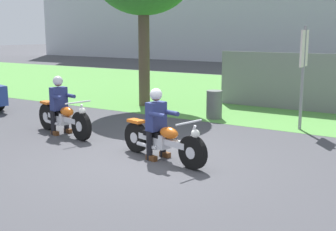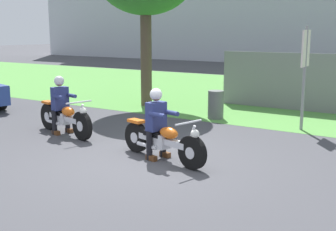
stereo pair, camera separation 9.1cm
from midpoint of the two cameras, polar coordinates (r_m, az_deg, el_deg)
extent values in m
plane|color=#424247|center=(8.49, -3.24, -5.93)|extent=(120.00, 120.00, 0.00)
cube|color=#549342|center=(17.35, 16.03, 2.41)|extent=(60.00, 12.00, 0.01)
cylinder|color=black|center=(7.90, 2.92, -4.86)|extent=(0.64, 0.27, 0.63)
cylinder|color=silver|center=(7.90, 2.92, -4.86)|extent=(0.25, 0.19, 0.22)
cylinder|color=black|center=(9.03, -4.48, -2.85)|extent=(0.64, 0.27, 0.63)
cylinder|color=silver|center=(9.03, -4.48, -2.85)|extent=(0.25, 0.19, 0.22)
cube|color=silver|center=(8.43, -1.03, -3.27)|extent=(1.27, 0.45, 0.12)
cube|color=silver|center=(8.47, -1.26, -3.34)|extent=(0.37, 0.31, 0.28)
ellipsoid|color=orange|center=(8.26, -0.19, -2.29)|extent=(0.49, 0.34, 0.22)
cube|color=black|center=(8.56, -2.04, -2.36)|extent=(0.49, 0.34, 0.10)
cube|color=orange|center=(8.96, -4.51, -0.73)|extent=(0.40, 0.28, 0.06)
cylinder|color=silver|center=(7.87, 2.67, -3.04)|extent=(0.26, 0.11, 0.53)
cylinder|color=silver|center=(7.84, 2.43, -0.92)|extent=(0.20, 0.65, 0.04)
sphere|color=white|center=(7.77, 3.27, -2.40)|extent=(0.16, 0.16, 0.16)
cylinder|color=silver|center=(8.59, -3.08, -3.98)|extent=(0.55, 0.21, 0.08)
cylinder|color=black|center=(8.70, -0.97, -3.57)|extent=(0.12, 0.12, 0.56)
cube|color=#593319|center=(8.72, -0.69, -5.11)|extent=(0.26, 0.16, 0.10)
cylinder|color=black|center=(8.47, -2.76, -3.99)|extent=(0.12, 0.12, 0.56)
cube|color=#593319|center=(8.49, -2.47, -5.58)|extent=(0.26, 0.16, 0.10)
cube|color=navy|center=(8.46, -1.87, -0.10)|extent=(0.31, 0.42, 0.56)
cylinder|color=navy|center=(8.40, -0.01, 0.38)|extent=(0.43, 0.19, 0.09)
cylinder|color=navy|center=(8.17, -1.73, 0.07)|extent=(0.43, 0.19, 0.09)
sphere|color=#996B4C|center=(8.39, -1.89, 2.58)|extent=(0.20, 0.20, 0.20)
sphere|color=silver|center=(8.39, -1.89, 2.78)|extent=(0.24, 0.24, 0.24)
cylinder|color=black|center=(10.15, -11.54, -1.38)|extent=(0.68, 0.28, 0.67)
cylinder|color=silver|center=(10.15, -11.54, -1.38)|extent=(0.26, 0.19, 0.23)
cylinder|color=black|center=(11.47, -15.71, -0.15)|extent=(0.68, 0.28, 0.67)
cylinder|color=silver|center=(11.47, -15.71, -0.15)|extent=(0.26, 0.19, 0.23)
cube|color=silver|center=(10.78, -13.77, -0.31)|extent=(1.24, 0.44, 0.12)
cube|color=silver|center=(10.83, -13.90, -0.37)|extent=(0.37, 0.31, 0.28)
ellipsoid|color=orange|center=(10.60, -13.32, 0.51)|extent=(0.49, 0.34, 0.22)
cube|color=black|center=(10.95, -14.37, 0.37)|extent=(0.49, 0.34, 0.10)
cube|color=orange|center=(11.41, -15.80, 1.65)|extent=(0.40, 0.28, 0.06)
cylinder|color=silver|center=(10.14, -11.74, 0.05)|extent=(0.26, 0.11, 0.53)
cylinder|color=silver|center=(10.13, -11.96, 1.70)|extent=(0.20, 0.65, 0.04)
sphere|color=white|center=(10.03, -11.43, 0.58)|extent=(0.16, 0.16, 0.16)
cylinder|color=silver|center=(11.00, -15.15, -0.90)|extent=(0.55, 0.21, 0.08)
cylinder|color=black|center=(11.05, -13.40, -0.67)|extent=(0.12, 0.12, 0.58)
cube|color=#593319|center=(11.05, -13.19, -1.95)|extent=(0.26, 0.16, 0.10)
cylinder|color=black|center=(10.88, -15.04, -0.93)|extent=(0.12, 0.12, 0.58)
cube|color=#593319|center=(10.88, -14.82, -2.23)|extent=(0.26, 0.16, 0.10)
cube|color=navy|center=(10.86, -14.36, 2.16)|extent=(0.31, 0.42, 0.56)
cylinder|color=navy|center=(10.75, -13.01, 2.56)|extent=(0.43, 0.19, 0.09)
cylinder|color=navy|center=(10.58, -14.58, 2.35)|extent=(0.43, 0.19, 0.09)
sphere|color=#996B4C|center=(10.81, -14.46, 4.25)|extent=(0.20, 0.20, 0.20)
sphere|color=silver|center=(10.81, -14.46, 4.41)|extent=(0.24, 0.24, 0.24)
cylinder|color=brown|center=(14.56, -3.33, 7.42)|extent=(0.37, 0.37, 3.13)
cylinder|color=#595E5B|center=(12.51, 5.87, 1.44)|extent=(0.45, 0.45, 0.81)
cylinder|color=gray|center=(11.40, 16.98, 4.63)|extent=(0.08, 0.08, 2.60)
cube|color=silver|center=(11.35, 17.19, 8.40)|extent=(0.04, 0.60, 0.90)
cube|color=slate|center=(14.06, 19.95, 3.94)|extent=(7.00, 0.06, 1.80)
camera|label=1|loc=(0.05, -90.31, -0.06)|focal=46.54mm
camera|label=2|loc=(0.05, 89.69, 0.06)|focal=46.54mm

